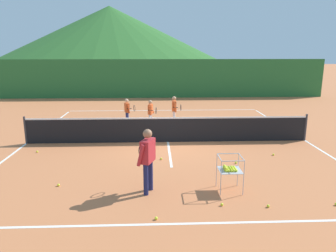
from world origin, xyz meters
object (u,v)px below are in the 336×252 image
Objects in this scene: instructor at (148,155)px; student_1 at (151,111)px; tennis_net at (168,129)px; tennis_ball_3 at (222,204)px; ball_cart at (230,169)px; tennis_ball_2 at (59,185)px; tennis_ball_9 at (236,163)px; student_2 at (174,108)px; student_0 at (127,109)px; tennis_ball_1 at (37,152)px; tennis_ball_4 at (156,218)px; tennis_ball_0 at (268,206)px; tennis_ball_10 at (336,204)px; tennis_ball_5 at (273,155)px; tennis_ball_6 at (161,159)px.

student_1 is (-0.00, 6.88, -0.23)m from instructor.
tennis_net is 158.95× the size of tennis_ball_3.
tennis_net is at bearing 107.24° from ball_cart.
tennis_ball_9 is at bearing 16.32° from tennis_ball_2.
student_0 is at bearing 177.84° from student_2.
tennis_net is 158.95× the size of tennis_ball_2.
tennis_ball_1 is at bearing 143.76° from tennis_ball_3.
tennis_ball_3 is 1.00× the size of tennis_ball_4.
student_2 is 8.39m from tennis_ball_0.
tennis_ball_0 is 1.00× the size of tennis_ball_9.
student_0 is at bearing 98.50° from instructor.
tennis_ball_10 is (4.34, -0.89, -0.95)m from instructor.
student_1 is 18.27× the size of tennis_ball_2.
student_2 is at bearing 106.88° from tennis_ball_9.
student_0 is 4.97m from tennis_ball_1.
student_0 is 1.00× the size of student_1.
tennis_ball_1 and tennis_ball_5 have the same top height.
tennis_ball_2 is at bearing 174.31° from ball_cart.
tennis_ball_9 is (1.62, -5.33, -0.78)m from student_2.
instructor is 1.67m from tennis_ball_4.
tennis_ball_10 is (8.25, -4.20, 0.00)m from tennis_ball_1.
student_0 is 9.15m from tennis_ball_0.
instructor reaches higher than tennis_ball_1.
student_2 is at bearing 81.66° from tennis_net.
tennis_ball_10 is (0.17, -3.56, 0.00)m from tennis_ball_5.
tennis_ball_6 is at bearing -73.36° from student_0.
ball_cart is at bearing 158.51° from tennis_ball_10.
student_2 is (2.20, -0.08, 0.07)m from student_0.
tennis_ball_3 and tennis_ball_9 have the same top height.
student_2 is (1.10, 0.39, 0.07)m from student_1.
tennis_ball_0 is 1.00× the size of tennis_ball_4.
student_2 reaches higher than tennis_ball_0.
student_2 is 19.90× the size of tennis_ball_0.
tennis_ball_9 is at bearing -11.33° from tennis_ball_6.
student_0 is 2.20m from student_2.
tennis_ball_6 and tennis_ball_9 have the same top height.
ball_cart is 1.29m from tennis_ball_0.
student_0 reaches higher than tennis_net.
tennis_ball_0 and tennis_ball_2 have the same top height.
student_1 is at bearing 118.80° from tennis_ball_9.
tennis_ball_5 is (1.43, 3.58, 0.00)m from tennis_ball_0.
student_0 is at bearing 121.25° from tennis_net.
tennis_ball_2 is 6.84m from tennis_ball_10.
tennis_ball_5 is at bearing 32.55° from instructor.
tennis_ball_9 is (2.72, -4.94, -0.71)m from student_1.
tennis_ball_2 is 1.00× the size of tennis_ball_6.
instructor is 7.43m from student_0.
tennis_ball_4 is 1.00× the size of tennis_ball_6.
tennis_ball_4 is at bearing -88.63° from student_1.
student_1 reaches higher than tennis_ball_1.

